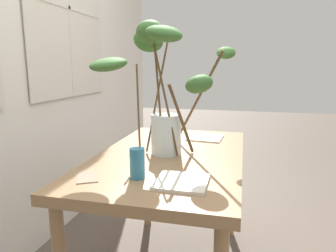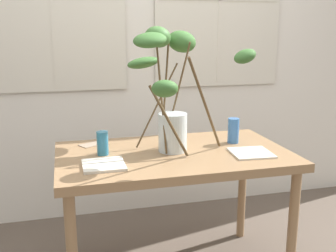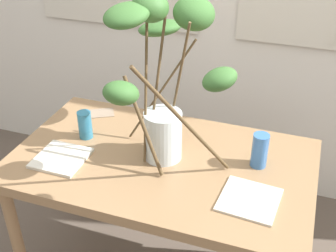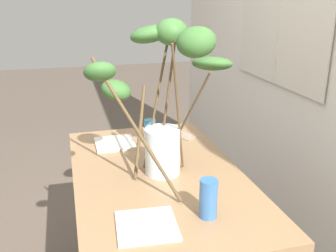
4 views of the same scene
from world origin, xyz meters
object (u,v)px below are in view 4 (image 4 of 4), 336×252
dining_table (158,189)px  plate_square_left (115,143)px  drinking_glass_blue_left (150,131)px  drinking_glass_blue_right (208,198)px  vase_with_branches (167,90)px  plate_square_right (147,226)px

dining_table → plate_square_left: (-0.40, -0.14, 0.09)m
drinking_glass_blue_left → drinking_glass_blue_right: bearing=3.1°
drinking_glass_blue_left → vase_with_branches: bearing=0.1°
plate_square_left → drinking_glass_blue_left: bearing=85.3°
vase_with_branches → plate_square_right: 0.60m
dining_table → drinking_glass_blue_right: (0.40, 0.09, 0.16)m
vase_with_branches → dining_table: bearing=-68.6°
dining_table → plate_square_left: plate_square_left is taller
vase_with_branches → drinking_glass_blue_right: vase_with_branches is taller
drinking_glass_blue_left → plate_square_right: (0.79, -0.19, -0.06)m
vase_with_branches → plate_square_left: bearing=-153.1°
drinking_glass_blue_left → plate_square_left: size_ratio=0.62×
vase_with_branches → plate_square_left: size_ratio=3.63×
vase_with_branches → drinking_glass_blue_left: 0.48m
drinking_glass_blue_left → drinking_glass_blue_right: size_ratio=0.87×
drinking_glass_blue_right → vase_with_branches: bearing=-174.3°
dining_table → vase_with_branches: 0.47m
plate_square_right → drinking_glass_blue_left: bearing=166.5°
dining_table → plate_square_left: size_ratio=6.16×
dining_table → plate_square_right: (0.40, -0.14, 0.09)m
drinking_glass_blue_right → plate_square_left: 0.83m
vase_with_branches → drinking_glass_blue_right: (0.42, 0.04, -0.31)m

